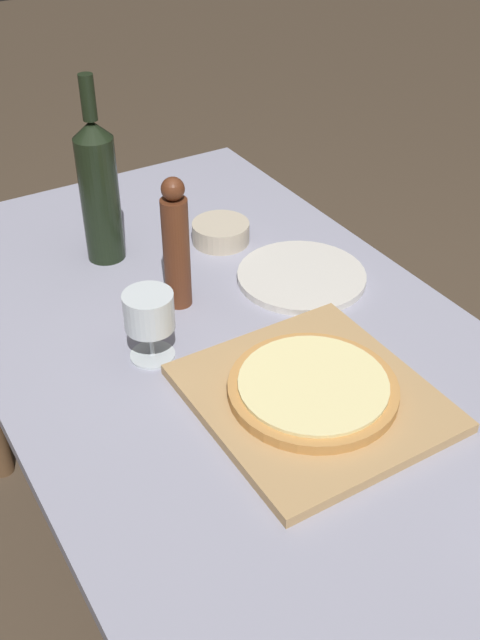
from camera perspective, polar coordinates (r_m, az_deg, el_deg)
The scene contains 9 objects.
ground_plane at distance 1.88m, azimuth -0.18°, elevation -20.45°, with size 12.00×12.00×0.00m, color #4C3D2D.
dining_table at distance 1.38m, azimuth -0.23°, elevation -5.01°, with size 0.83×1.49×0.77m.
cutting_board at distance 1.20m, azimuth 5.53°, elevation -5.89°, with size 0.35×0.37×0.02m.
pizza at distance 1.18m, azimuth 5.59°, elevation -5.15°, with size 0.27×0.27×0.02m.
wine_bottle at distance 1.51m, azimuth -10.69°, elevation 9.79°, with size 0.08×0.08×0.38m.
pepper_mill at distance 1.35m, azimuth -4.89°, elevation 5.63°, with size 0.05×0.05×0.26m.
wine_glass at distance 1.24m, azimuth -6.94°, elevation 0.46°, with size 0.08×0.08×0.13m.
small_bowl at distance 1.60m, azimuth -1.48°, elevation 6.69°, with size 0.12×0.12×0.04m.
dinner_plate at distance 1.48m, azimuth 4.71°, elevation 3.35°, with size 0.25×0.25×0.01m.
Camera 1 is at (-0.53, -0.89, 1.57)m, focal length 42.00 mm.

